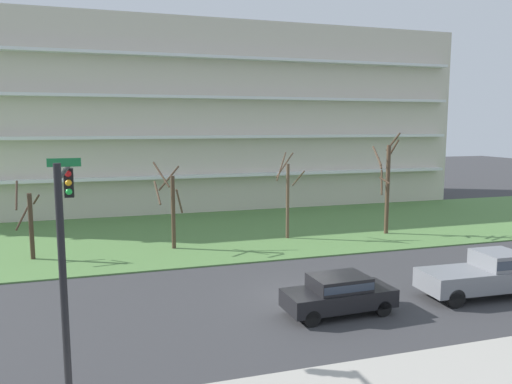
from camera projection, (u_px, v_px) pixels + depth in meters
The scene contains 10 objects.
ground at pixel (308, 298), 21.51m from camera, with size 160.00×160.00×0.00m, color #38383A.
grass_lawn_strip at pixel (229, 232), 34.75m from camera, with size 80.00×16.00×0.08m, color #547F42.
apartment_building at pixel (193, 118), 46.54m from camera, with size 47.93×12.15×16.18m.
tree_far_left at pixel (30, 223), 27.29m from camera, with size 1.38×1.52×4.43m.
tree_left at pixel (171, 206), 29.56m from camera, with size 1.75×2.00×5.31m.
tree_center at pixel (288, 196), 32.38m from camera, with size 1.69×1.60×5.69m.
tree_right at pixel (387, 184), 33.63m from camera, with size 1.74×1.68×6.95m.
pickup_gray_near_left at pixel (485, 274), 21.67m from camera, with size 5.47×2.20×1.95m.
sedan_black_center_left at pixel (339, 293), 19.62m from camera, with size 4.46×1.96×1.57m.
traffic_signal_mast at pixel (65, 240), 13.21m from camera, with size 0.90×4.28×6.56m.
Camera 1 is at (-8.31, -19.09, 7.45)m, focal length 34.86 mm.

